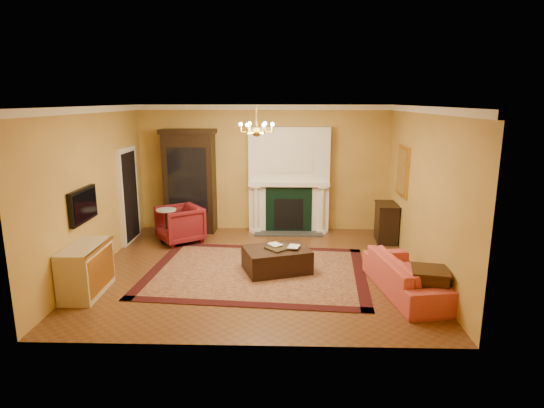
{
  "coord_description": "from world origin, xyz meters",
  "views": [
    {
      "loc": [
        0.51,
        -8.07,
        3.11
      ],
      "look_at": [
        0.26,
        0.3,
        1.19
      ],
      "focal_mm": 30.0,
      "sensor_mm": 36.0,
      "label": 1
    }
  ],
  "objects_px": {
    "pedestal_table": "(167,224)",
    "console_table": "(386,223)",
    "commode": "(86,270)",
    "coral_sofa": "(407,270)",
    "china_cabinet": "(190,183)",
    "leather_ottoman": "(277,260)",
    "wingback_armchair": "(180,223)",
    "end_table": "(429,289)"
  },
  "relations": [
    {
      "from": "coral_sofa",
      "to": "leather_ottoman",
      "type": "bearing_deg",
      "value": 58.01
    },
    {
      "from": "end_table",
      "to": "wingback_armchair",
      "type": "bearing_deg",
      "value": 145.44
    },
    {
      "from": "pedestal_table",
      "to": "console_table",
      "type": "distance_m",
      "value": 4.88
    },
    {
      "from": "coral_sofa",
      "to": "console_table",
      "type": "xyz_separation_m",
      "value": [
        0.27,
        2.81,
        0.02
      ]
    },
    {
      "from": "wingback_armchair",
      "to": "commode",
      "type": "bearing_deg",
      "value": -53.03
    },
    {
      "from": "pedestal_table",
      "to": "console_table",
      "type": "height_order",
      "value": "console_table"
    },
    {
      "from": "wingback_armchair",
      "to": "commode",
      "type": "height_order",
      "value": "wingback_armchair"
    },
    {
      "from": "china_cabinet",
      "to": "commode",
      "type": "xyz_separation_m",
      "value": [
        -0.98,
        -3.68,
        -0.76
      ]
    },
    {
      "from": "commode",
      "to": "console_table",
      "type": "bearing_deg",
      "value": 28.01
    },
    {
      "from": "pedestal_table",
      "to": "commode",
      "type": "relative_size",
      "value": 0.71
    },
    {
      "from": "pedestal_table",
      "to": "commode",
      "type": "bearing_deg",
      "value": -103.44
    },
    {
      "from": "wingback_armchair",
      "to": "end_table",
      "type": "height_order",
      "value": "wingback_armchair"
    },
    {
      "from": "wingback_armchair",
      "to": "commode",
      "type": "relative_size",
      "value": 0.82
    },
    {
      "from": "end_table",
      "to": "console_table",
      "type": "distance_m",
      "value": 3.33
    },
    {
      "from": "end_table",
      "to": "leather_ottoman",
      "type": "xyz_separation_m",
      "value": [
        -2.36,
        1.41,
        -0.06
      ]
    },
    {
      "from": "leather_ottoman",
      "to": "pedestal_table",
      "type": "bearing_deg",
      "value": 127.85
    },
    {
      "from": "china_cabinet",
      "to": "coral_sofa",
      "type": "relative_size",
      "value": 1.15
    },
    {
      "from": "china_cabinet",
      "to": "end_table",
      "type": "bearing_deg",
      "value": -40.03
    },
    {
      "from": "console_table",
      "to": "leather_ottoman",
      "type": "relative_size",
      "value": 0.73
    },
    {
      "from": "end_table",
      "to": "commode",
      "type": "bearing_deg",
      "value": 176.41
    },
    {
      "from": "end_table",
      "to": "leather_ottoman",
      "type": "relative_size",
      "value": 0.51
    },
    {
      "from": "china_cabinet",
      "to": "wingback_armchair",
      "type": "height_order",
      "value": "china_cabinet"
    },
    {
      "from": "console_table",
      "to": "commode",
      "type": "bearing_deg",
      "value": -148.09
    },
    {
      "from": "china_cabinet",
      "to": "coral_sofa",
      "type": "xyz_separation_m",
      "value": [
        4.26,
        -3.5,
        -0.77
      ]
    },
    {
      "from": "pedestal_table",
      "to": "console_table",
      "type": "relative_size",
      "value": 0.93
    },
    {
      "from": "wingback_armchair",
      "to": "end_table",
      "type": "bearing_deg",
      "value": 20.33
    },
    {
      "from": "end_table",
      "to": "pedestal_table",
      "type": "bearing_deg",
      "value": 147.78
    },
    {
      "from": "wingback_armchair",
      "to": "commode",
      "type": "distance_m",
      "value": 2.93
    },
    {
      "from": "coral_sofa",
      "to": "leather_ottoman",
      "type": "distance_m",
      "value": 2.33
    },
    {
      "from": "pedestal_table",
      "to": "leather_ottoman",
      "type": "height_order",
      "value": "pedestal_table"
    },
    {
      "from": "pedestal_table",
      "to": "china_cabinet",
      "type": "bearing_deg",
      "value": 71.34
    },
    {
      "from": "pedestal_table",
      "to": "leather_ottoman",
      "type": "xyz_separation_m",
      "value": [
        2.45,
        -1.62,
        -0.22
      ]
    },
    {
      "from": "commode",
      "to": "coral_sofa",
      "type": "bearing_deg",
      "value": 1.45
    },
    {
      "from": "wingback_armchair",
      "to": "end_table",
      "type": "xyz_separation_m",
      "value": [
        4.55,
        -3.13,
        -0.16
      ]
    },
    {
      "from": "wingback_armchair",
      "to": "end_table",
      "type": "relative_size",
      "value": 1.54
    },
    {
      "from": "china_cabinet",
      "to": "end_table",
      "type": "relative_size",
      "value": 4.01
    },
    {
      "from": "wingback_armchair",
      "to": "coral_sofa",
      "type": "distance_m",
      "value": 5.06
    },
    {
      "from": "pedestal_table",
      "to": "end_table",
      "type": "xyz_separation_m",
      "value": [
        4.81,
        -3.03,
        -0.16
      ]
    },
    {
      "from": "commode",
      "to": "coral_sofa",
      "type": "relative_size",
      "value": 0.54
    },
    {
      "from": "commode",
      "to": "leather_ottoman",
      "type": "distance_m",
      "value": 3.28
    },
    {
      "from": "commode",
      "to": "coral_sofa",
      "type": "xyz_separation_m",
      "value": [
        5.24,
        0.18,
        -0.01
      ]
    },
    {
      "from": "end_table",
      "to": "leather_ottoman",
      "type": "bearing_deg",
      "value": 149.11
    }
  ]
}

